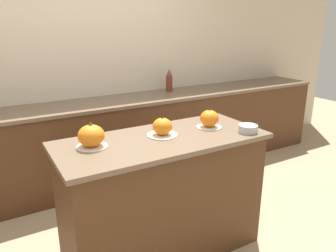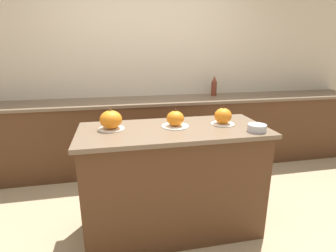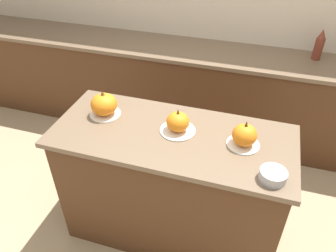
% 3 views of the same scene
% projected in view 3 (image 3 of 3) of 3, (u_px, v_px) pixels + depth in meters
% --- Properties ---
extents(ground_plane, '(12.00, 12.00, 0.00)m').
position_uv_depth(ground_plane, '(171.00, 228.00, 2.62)').
color(ground_plane, tan).
extents(wall_back, '(8.00, 0.06, 2.50)m').
position_uv_depth(wall_back, '(222.00, 8.00, 3.17)').
color(wall_back, beige).
rests_on(wall_back, ground_plane).
extents(kitchen_island, '(1.54, 0.67, 0.95)m').
position_uv_depth(kitchen_island, '(171.00, 186.00, 2.34)').
color(kitchen_island, '#4C2D19').
rests_on(kitchen_island, ground_plane).
extents(back_counter, '(6.00, 0.60, 0.94)m').
position_uv_depth(back_counter, '(209.00, 94.00, 3.38)').
color(back_counter, '#4C2D19').
rests_on(back_counter, ground_plane).
extents(pumpkin_cake_left, '(0.21, 0.21, 0.18)m').
position_uv_depth(pumpkin_cake_left, '(104.00, 105.00, 2.18)').
color(pumpkin_cake_left, silver).
rests_on(pumpkin_cake_left, kitchen_island).
extents(pumpkin_cake_center, '(0.23, 0.23, 0.16)m').
position_uv_depth(pumpkin_cake_center, '(178.00, 123.00, 2.04)').
color(pumpkin_cake_center, silver).
rests_on(pumpkin_cake_center, kitchen_island).
extents(pumpkin_cake_right, '(0.20, 0.20, 0.18)m').
position_uv_depth(pumpkin_cake_right, '(244.00, 136.00, 1.93)').
color(pumpkin_cake_right, silver).
rests_on(pumpkin_cake_right, kitchen_island).
extents(bottle_tall, '(0.08, 0.08, 0.28)m').
position_uv_depth(bottle_tall, '(319.00, 45.00, 2.89)').
color(bottle_tall, maroon).
rests_on(bottle_tall, back_counter).
extents(mixing_bowl, '(0.14, 0.14, 0.06)m').
position_uv_depth(mixing_bowl, '(273.00, 175.00, 1.72)').
color(mixing_bowl, '#ADADB2').
rests_on(mixing_bowl, kitchen_island).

